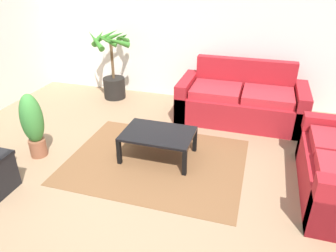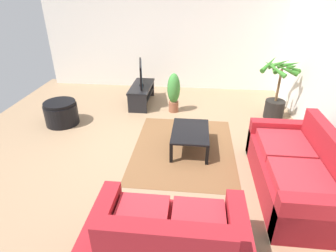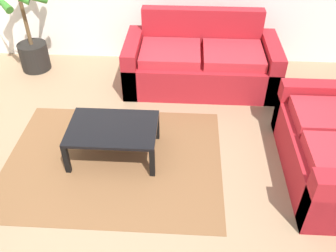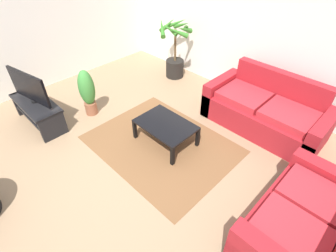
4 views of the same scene
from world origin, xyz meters
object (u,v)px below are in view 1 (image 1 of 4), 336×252
Objects in this scene: couch_main at (241,102)px; potted_plant_small at (33,124)px; coffee_table at (158,136)px; potted_palm at (113,70)px.

couch_main reaches higher than potted_plant_small.
couch_main is 3.04m from potted_plant_small.
couch_main is at bearing 37.43° from potted_plant_small.
couch_main is at bearing 58.02° from coffee_table.
couch_main is 2.17× the size of coffee_table.
potted_plant_small is (-1.51, -0.41, 0.15)m from coffee_table.
couch_main is 2.23× the size of potted_plant_small.
potted_plant_small is at bearing -92.59° from potted_palm.
potted_plant_small is (-0.10, -2.11, -0.08)m from potted_palm.
potted_plant_small reaches higher than coffee_table.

